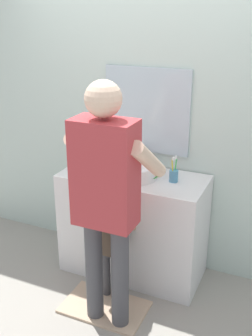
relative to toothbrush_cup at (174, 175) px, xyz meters
name	(u,v)px	position (x,y,z in m)	size (l,w,h in m)	color
ground_plane	(119,289)	(-0.33, -0.32, -0.95)	(14.00, 14.00, 0.00)	#9E998E
back_wall	(149,112)	(-0.33, 0.30, 0.40)	(4.40, 0.10, 2.70)	silver
vanity_cabinet	(133,225)	(-0.33, -0.02, -0.50)	(1.18, 0.54, 0.90)	white
sink_basin	(133,170)	(-0.33, -0.04, 0.00)	(0.40, 0.40, 0.11)	white
faucet	(144,158)	(-0.33, 0.20, 0.03)	(0.18, 0.14, 0.18)	#B7BABF
toothbrush_cup	(174,175)	(0.00, 0.00, 0.00)	(0.07, 0.07, 0.21)	#4C8EB2
soap_bottle	(92,160)	(-0.72, 0.01, 0.01)	(0.06, 0.06, 0.17)	#66B2D1
bath_mat	(105,307)	(-0.33, -0.57, -0.94)	(0.64, 0.40, 0.02)	#CCAD8E
child_toddler	(112,238)	(-0.33, -0.42, -0.42)	(0.28, 0.28, 0.90)	#47474C
adult_parent	(106,188)	(-0.25, -0.65, 0.11)	(0.55, 0.58, 1.77)	#47474C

